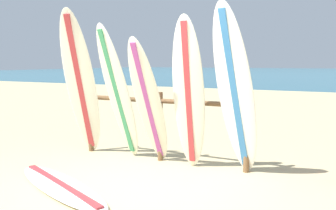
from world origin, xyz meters
TOP-DOWN VIEW (x-y plane):
  - ground_plane at (0.00, 0.00)m, footprint 120.00×120.00m
  - ocean_water at (0.00, 58.00)m, footprint 120.00×80.00m
  - surfboard_rack at (-0.43, 1.51)m, footprint 3.09×0.09m
  - surfboard_leaning_far_left at (-1.83, 1.14)m, footprint 0.75×1.00m
  - surfboard_leaning_left at (-1.07, 1.19)m, footprint 0.63×0.94m
  - surfboard_leaning_center_left at (-0.44, 1.12)m, footprint 0.50×0.99m
  - surfboard_leaning_center at (0.23, 1.19)m, footprint 0.56×0.65m
  - surfboard_leaning_center_right at (0.97, 1.15)m, footprint 0.75×1.07m
  - surfboard_lying_on_sand at (-1.01, -0.31)m, footprint 2.34×1.40m

SIDE VIEW (x-z plane):
  - ground_plane at x=0.00m, z-range 0.00..0.00m
  - ocean_water at x=0.00m, z-range 0.00..0.01m
  - surfboard_lying_on_sand at x=-1.01m, z-range -0.01..0.08m
  - surfboard_rack at x=-0.43m, z-range 0.18..1.37m
  - surfboard_leaning_center_left at x=-0.44m, z-range 0.00..2.08m
  - surfboard_leaning_left at x=-1.07m, z-range 0.00..2.32m
  - surfboard_leaning_center at x=0.23m, z-range 0.00..2.38m
  - surfboard_leaning_center_right at x=0.97m, z-range 0.00..2.51m
  - surfboard_leaning_far_left at x=-1.83m, z-range 0.00..2.59m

